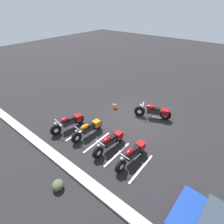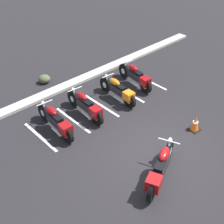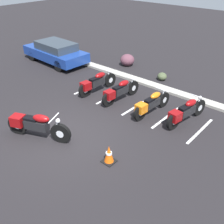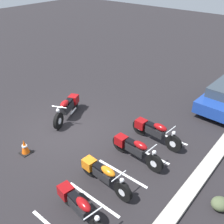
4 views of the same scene
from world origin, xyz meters
name	(u,v)px [view 4 (image 4 of 4)]	position (x,y,z in m)	size (l,w,h in m)	color
ground	(67,130)	(0.00, 0.00, 0.00)	(60.00, 60.00, 0.00)	black
motorcycle_maroon_featured	(68,107)	(-0.78, -0.75, 0.52)	(2.32, 1.18, 0.97)	black
parked_bike_0	(154,131)	(-1.73, 3.31, 0.48)	(0.65, 2.32, 0.91)	black
parked_bike_1	(134,148)	(-0.32, 3.35, 0.48)	(0.64, 2.28, 0.90)	black
parked_bike_2	(102,174)	(1.38, 3.30, 0.47)	(0.63, 2.24, 0.88)	black
parked_bike_3	(78,205)	(2.76, 3.61, 0.48)	(0.76, 2.29, 0.90)	black
concrete_curb	(187,193)	(0.00, 5.66, 0.06)	(18.00, 0.50, 0.12)	#A8A399
landscape_rock_0	(220,204)	(-0.12, 6.63, 0.20)	(0.54, 0.49, 0.40)	#495337
traffic_cone	(25,147)	(2.07, -0.03, 0.29)	(0.40, 0.40, 0.61)	black
stall_line_0	(164,135)	(-2.36, 3.49, 0.00)	(0.10, 2.10, 0.00)	white
stall_line_1	(145,152)	(-0.89, 3.49, 0.00)	(0.10, 2.10, 0.00)	white
stall_line_2	(122,173)	(0.57, 3.49, 0.00)	(0.10, 2.10, 0.00)	white
stall_line_3	(93,199)	(2.04, 3.49, 0.00)	(0.10, 2.10, 0.00)	white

